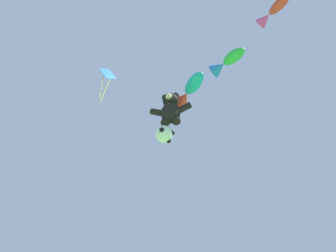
{
  "coord_description": "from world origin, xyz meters",
  "views": [
    {
      "loc": [
        0.89,
        -2.12,
        0.97
      ],
      "look_at": [
        -0.97,
        5.54,
        7.74
      ],
      "focal_mm": 24.0,
      "sensor_mm": 36.0,
      "label": 1
    }
  ],
  "objects": [
    {
      "name": "fish_kite_crimson",
      "position": [
        4.28,
        2.97,
        11.04
      ],
      "size": [
        1.44,
        1.37,
        0.55
      ],
      "color": "red"
    },
    {
      "name": "fish_kite_emerald",
      "position": [
        2.16,
        4.61,
        10.41
      ],
      "size": [
        1.84,
        1.5,
        0.74
      ],
      "color": "green"
    },
    {
      "name": "teddy_bear_kite",
      "position": [
        -1.03,
        6.37,
        9.67
      ],
      "size": [
        2.34,
        1.03,
        2.37
      ],
      "color": "black"
    },
    {
      "name": "fish_kite_teal",
      "position": [
        0.05,
        6.31,
        10.78
      ],
      "size": [
        2.21,
        2.45,
        0.94
      ],
      "color": "#19ADB2"
    },
    {
      "name": "diamond_kite",
      "position": [
        -4.22,
        4.56,
        11.2
      ],
      "size": [
        0.67,
        0.89,
        3.0
      ],
      "color": "blue"
    },
    {
      "name": "soccer_ball_kite",
      "position": [
        -1.43,
        6.63,
        8.19
      ],
      "size": [
        1.03,
        1.03,
        0.95
      ],
      "color": "white"
    }
  ]
}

